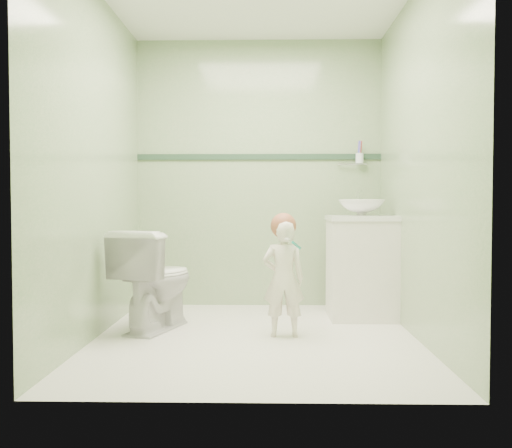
{
  "coord_description": "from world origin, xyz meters",
  "views": [
    {
      "loc": [
        0.08,
        -3.78,
        0.92
      ],
      "look_at": [
        0.0,
        0.15,
        0.78
      ],
      "focal_mm": 38.86,
      "sensor_mm": 36.0,
      "label": 1
    }
  ],
  "objects": [
    {
      "name": "faucet",
      "position": [
        0.84,
        0.89,
        0.97
      ],
      "size": [
        0.03,
        0.13,
        0.18
      ],
      "color": "silver",
      "rests_on": "counter"
    },
    {
      "name": "ground",
      "position": [
        0.0,
        0.0,
        0.0
      ],
      "size": [
        2.5,
        2.5,
        0.0
      ],
      "primitive_type": "plane",
      "color": "white",
      "rests_on": "ground"
    },
    {
      "name": "toddler",
      "position": [
        0.19,
        0.05,
        0.4
      ],
      "size": [
        0.3,
        0.2,
        0.81
      ],
      "primitive_type": "imported",
      "rotation": [
        0.0,
        0.0,
        3.16
      ],
      "color": "#F1E2D1",
      "rests_on": "ground"
    },
    {
      "name": "cup_holder",
      "position": [
        0.89,
        1.18,
        1.33
      ],
      "size": [
        0.26,
        0.07,
        0.21
      ],
      "color": "silver",
      "rests_on": "room_shell"
    },
    {
      "name": "trim_stripe",
      "position": [
        0.0,
        1.24,
        1.35
      ],
      "size": [
        2.2,
        0.02,
        0.05
      ],
      "primitive_type": "cube",
      "color": "#284431",
      "rests_on": "room_shell"
    },
    {
      "name": "toilet",
      "position": [
        -0.74,
        0.25,
        0.37
      ],
      "size": [
        0.61,
        0.81,
        0.74
      ],
      "primitive_type": "imported",
      "rotation": [
        0.0,
        0.0,
        2.83
      ],
      "color": "white",
      "rests_on": "ground"
    },
    {
      "name": "counter",
      "position": [
        0.84,
        0.7,
        0.81
      ],
      "size": [
        0.54,
        0.52,
        0.04
      ],
      "primitive_type": "cube",
      "color": "white",
      "rests_on": "vanity"
    },
    {
      "name": "hair_cap",
      "position": [
        0.19,
        0.07,
        0.77
      ],
      "size": [
        0.18,
        0.18,
        0.18
      ],
      "primitive_type": "sphere",
      "color": "#9F583B",
      "rests_on": "toddler"
    },
    {
      "name": "teal_toothbrush",
      "position": [
        0.27,
        -0.07,
        0.65
      ],
      "size": [
        0.11,
        0.13,
        0.08
      ],
      "color": "#138E77",
      "rests_on": "toddler"
    },
    {
      "name": "basin",
      "position": [
        0.84,
        0.7,
        0.89
      ],
      "size": [
        0.37,
        0.37,
        0.13
      ],
      "primitive_type": "imported",
      "color": "white",
      "rests_on": "counter"
    },
    {
      "name": "room_shell",
      "position": [
        0.0,
        0.0,
        1.2
      ],
      "size": [
        2.5,
        2.54,
        2.4
      ],
      "color": "#8BAF7C",
      "rests_on": "ground"
    },
    {
      "name": "vanity",
      "position": [
        0.84,
        0.7,
        0.4
      ],
      "size": [
        0.52,
        0.5,
        0.8
      ],
      "primitive_type": "cube",
      "color": "white",
      "rests_on": "ground"
    }
  ]
}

